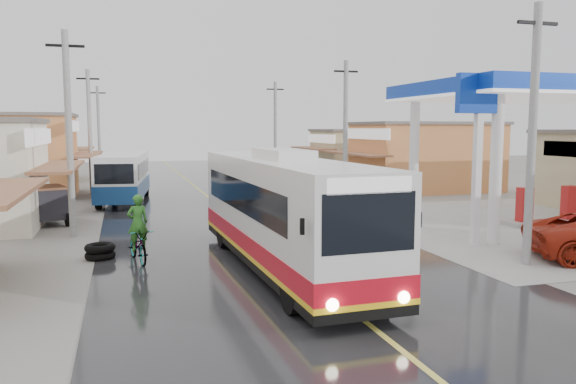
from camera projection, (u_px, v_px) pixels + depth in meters
The scene contains 11 objects.
ground at pixel (315, 282), 15.62m from camera, with size 120.00×120.00×0.00m, color slate.
road at pixel (223, 209), 29.91m from camera, with size 12.00×90.00×0.02m, color black.
centre_line at pixel (223, 208), 29.91m from camera, with size 0.15×90.00×0.01m, color #D8CC4C.
shopfronts_right at pixel (498, 205), 31.27m from camera, with size 11.00×44.00×4.80m, color silver, non-canonical shape.
utility_poles_left at pixel (85, 212), 28.89m from camera, with size 1.60×50.00×8.00m, color gray, non-canonical shape.
utility_poles_right at pixel (345, 204), 31.88m from camera, with size 1.60×36.00×8.00m, color gray, non-canonical shape.
coach_bus at pixel (282, 212), 16.91m from camera, with size 2.99×11.72×3.63m.
second_bus at pixel (124, 176), 32.42m from camera, with size 3.23×8.61×2.79m.
cyclist at pixel (138, 240), 17.89m from camera, with size 1.11×2.15×2.21m.
tricycle_near at pixel (47, 203), 24.80m from camera, with size 2.06×2.41×1.73m.
tyre_stack at pixel (100, 251), 18.40m from camera, with size 0.99×0.99×0.50m.
Camera 1 is at (-5.04, -14.39, 4.27)m, focal length 35.00 mm.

